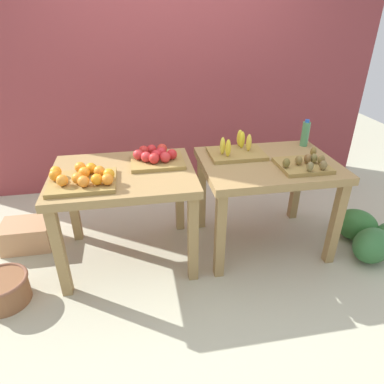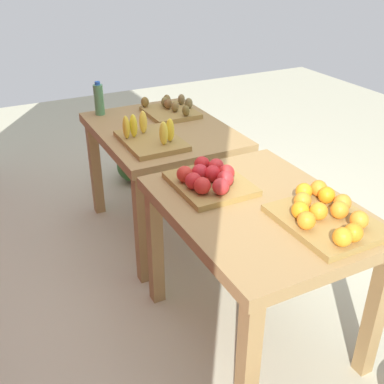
% 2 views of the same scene
% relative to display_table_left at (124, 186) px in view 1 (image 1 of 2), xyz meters
% --- Properties ---
extents(ground_plane, '(8.00, 8.00, 0.00)m').
position_rel_display_table_left_xyz_m(ground_plane, '(0.56, 0.00, -0.66)').
color(ground_plane, '#B7B699').
extents(back_wall, '(4.40, 0.12, 3.00)m').
position_rel_display_table_left_xyz_m(back_wall, '(0.56, 1.35, 0.84)').
color(back_wall, brown).
rests_on(back_wall, ground_plane).
extents(display_table_left, '(1.04, 0.80, 0.77)m').
position_rel_display_table_left_xyz_m(display_table_left, '(0.00, 0.00, 0.00)').
color(display_table_left, '#997948').
rests_on(display_table_left, ground_plane).
extents(display_table_right, '(1.04, 0.80, 0.77)m').
position_rel_display_table_left_xyz_m(display_table_right, '(1.12, 0.00, 0.00)').
color(display_table_right, '#997948').
rests_on(display_table_right, ground_plane).
extents(orange_bin, '(0.47, 0.36, 0.11)m').
position_rel_display_table_left_xyz_m(orange_bin, '(-0.26, -0.15, 0.16)').
color(orange_bin, olive).
rests_on(orange_bin, display_table_left).
extents(apple_bin, '(0.40, 0.34, 0.11)m').
position_rel_display_table_left_xyz_m(apple_bin, '(0.26, 0.13, 0.16)').
color(apple_bin, olive).
rests_on(apple_bin, display_table_left).
extents(banana_crate, '(0.44, 0.32, 0.17)m').
position_rel_display_table_left_xyz_m(banana_crate, '(0.91, 0.17, 0.15)').
color(banana_crate, olive).
rests_on(banana_crate, display_table_right).
extents(kiwi_bin, '(0.37, 0.33, 0.10)m').
position_rel_display_table_left_xyz_m(kiwi_bin, '(1.33, -0.17, 0.15)').
color(kiwi_bin, olive).
rests_on(kiwi_bin, display_table_right).
extents(water_bottle, '(0.07, 0.07, 0.23)m').
position_rel_display_table_left_xyz_m(water_bottle, '(1.54, 0.27, 0.22)').
color(water_bottle, '#4C8C59').
rests_on(water_bottle, display_table_right).
extents(watermelon_pile, '(0.67, 0.72, 0.28)m').
position_rel_display_table_left_xyz_m(watermelon_pile, '(2.00, -0.25, -0.53)').
color(watermelon_pile, '#316D34').
rests_on(watermelon_pile, ground_plane).
extents(wicker_basket, '(0.35, 0.35, 0.21)m').
position_rel_display_table_left_xyz_m(wicker_basket, '(-0.87, -0.35, -0.55)').
color(wicker_basket, brown).
rests_on(wicker_basket, ground_plane).
extents(cardboard_produce_box, '(0.40, 0.30, 0.23)m').
position_rel_display_table_left_xyz_m(cardboard_produce_box, '(-0.87, 0.30, -0.54)').
color(cardboard_produce_box, tan).
rests_on(cardboard_produce_box, ground_plane).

